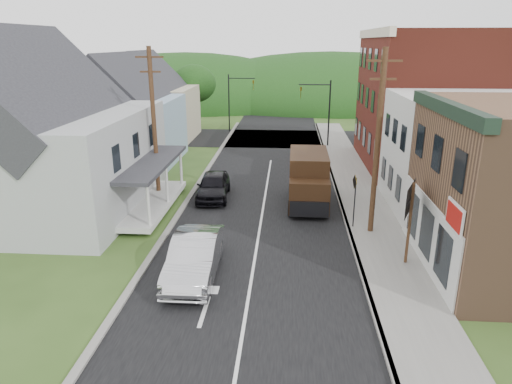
% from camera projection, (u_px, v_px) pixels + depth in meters
% --- Properties ---
extents(ground, '(120.00, 120.00, 0.00)m').
position_uv_depth(ground, '(254.00, 261.00, 20.11)').
color(ground, '#2D4719').
rests_on(ground, ground).
extents(road, '(9.00, 90.00, 0.02)m').
position_uv_depth(road, '(266.00, 191.00, 29.58)').
color(road, black).
rests_on(road, ground).
extents(cross_road, '(60.00, 9.00, 0.02)m').
position_uv_depth(cross_road, '(275.00, 138.00, 45.69)').
color(cross_road, black).
rests_on(cross_road, ground).
extents(sidewalk_right, '(2.80, 55.00, 0.15)m').
position_uv_depth(sidewalk_right, '(363.00, 202.00, 27.26)').
color(sidewalk_right, slate).
rests_on(sidewalk_right, ground).
extents(curb_right, '(0.20, 55.00, 0.15)m').
position_uv_depth(curb_right, '(340.00, 202.00, 27.36)').
color(curb_right, slate).
rests_on(curb_right, ground).
extents(curb_left, '(0.30, 55.00, 0.12)m').
position_uv_depth(curb_left, '(189.00, 198.00, 27.99)').
color(curb_left, slate).
rests_on(curb_left, ground).
extents(storefront_white, '(8.00, 7.00, 6.50)m').
position_uv_depth(storefront_white, '(466.00, 154.00, 25.43)').
color(storefront_white, silver).
rests_on(storefront_white, ground).
extents(storefront_red, '(8.00, 12.00, 10.00)m').
position_uv_depth(storefront_red, '(423.00, 101.00, 33.88)').
color(storefront_red, maroon).
rests_on(storefront_red, ground).
extents(house_gray, '(10.20, 12.24, 8.35)m').
position_uv_depth(house_gray, '(47.00, 136.00, 25.28)').
color(house_gray, '#A3A7A9').
rests_on(house_gray, ground).
extents(house_blue, '(7.14, 8.16, 7.28)m').
position_uv_depth(house_blue, '(131.00, 116.00, 35.80)').
color(house_blue, '#88A7BA').
rests_on(house_blue, ground).
extents(house_cream, '(7.14, 8.16, 7.28)m').
position_uv_depth(house_cream, '(157.00, 101.00, 44.36)').
color(house_cream, '#B9B08F').
rests_on(house_cream, ground).
extents(utility_pole_right, '(1.60, 0.26, 9.00)m').
position_uv_depth(utility_pole_right, '(378.00, 143.00, 21.59)').
color(utility_pole_right, '#472D19').
rests_on(utility_pole_right, ground).
extents(utility_pole_left, '(1.60, 0.26, 9.00)m').
position_uv_depth(utility_pole_left, '(154.00, 124.00, 26.67)').
color(utility_pole_left, '#472D19').
rests_on(utility_pole_left, ground).
extents(traffic_signal_right, '(2.87, 0.20, 6.00)m').
position_uv_depth(traffic_signal_right, '(322.00, 106.00, 40.90)').
color(traffic_signal_right, black).
rests_on(traffic_signal_right, ground).
extents(traffic_signal_left, '(2.87, 0.20, 6.00)m').
position_uv_depth(traffic_signal_left, '(235.00, 96.00, 48.12)').
color(traffic_signal_left, black).
rests_on(traffic_signal_left, ground).
extents(tree_left_b, '(4.80, 4.80, 6.94)m').
position_uv_depth(tree_left_b, '(19.00, 108.00, 31.10)').
color(tree_left_b, '#382616').
rests_on(tree_left_b, ground).
extents(tree_left_c, '(5.80, 5.80, 8.41)m').
position_uv_depth(tree_left_c, '(48.00, 83.00, 38.49)').
color(tree_left_c, '#382616').
rests_on(tree_left_c, ground).
extents(tree_left_d, '(4.80, 4.80, 6.94)m').
position_uv_depth(tree_left_d, '(194.00, 84.00, 49.50)').
color(tree_left_d, '#382616').
rests_on(tree_left_d, ground).
extents(forested_ridge, '(90.00, 30.00, 16.00)m').
position_uv_depth(forested_ridge, '(280.00, 103.00, 72.21)').
color(forested_ridge, black).
rests_on(forested_ridge, ground).
extents(silver_sedan, '(1.92, 5.27, 1.72)m').
position_uv_depth(silver_sedan, '(195.00, 257.00, 18.58)').
color(silver_sedan, '#B4B4B9').
rests_on(silver_sedan, ground).
extents(dark_sedan, '(2.09, 4.71, 1.57)m').
position_uv_depth(dark_sedan, '(213.00, 186.00, 28.03)').
color(dark_sedan, black).
rests_on(dark_sedan, ground).
extents(delivery_van, '(2.33, 5.48, 3.05)m').
position_uv_depth(delivery_van, '(308.00, 180.00, 26.67)').
color(delivery_van, black).
rests_on(delivery_van, ground).
extents(route_sign_cluster, '(0.86, 1.91, 3.58)m').
position_uv_depth(route_sign_cluster, '(410.00, 212.00, 19.00)').
color(route_sign_cluster, '#472D19').
rests_on(route_sign_cluster, sidewalk_right).
extents(warning_sign, '(0.16, 0.77, 2.79)m').
position_uv_depth(warning_sign, '(355.00, 194.00, 22.98)').
color(warning_sign, black).
rests_on(warning_sign, sidewalk_right).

